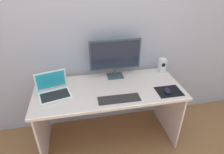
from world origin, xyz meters
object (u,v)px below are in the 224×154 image
(laptop, at_px, (54,90))
(mouse, at_px, (167,91))
(monitor, at_px, (115,57))
(keyboard_external, at_px, (119,99))
(speaker_right, at_px, (162,65))

(laptop, height_order, mouse, laptop)
(monitor, distance_m, laptop, 0.73)
(monitor, distance_m, mouse, 0.65)
(monitor, relative_size, keyboard_external, 1.39)
(keyboard_external, bearing_deg, mouse, 2.87)
(keyboard_external, relative_size, mouse, 4.02)
(monitor, xyz_separation_m, speaker_right, (0.57, 0.01, -0.16))
(speaker_right, bearing_deg, keyboard_external, -144.74)
(monitor, bearing_deg, mouse, -43.02)
(speaker_right, xyz_separation_m, mouse, (-0.13, -0.43, -0.06))
(keyboard_external, height_order, mouse, mouse)
(speaker_right, bearing_deg, mouse, -106.53)
(speaker_right, bearing_deg, monitor, -179.04)
(speaker_right, distance_m, keyboard_external, 0.77)
(speaker_right, height_order, keyboard_external, speaker_right)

